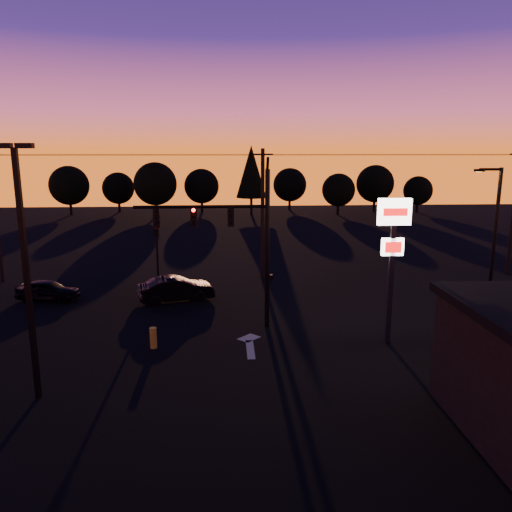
{
  "coord_description": "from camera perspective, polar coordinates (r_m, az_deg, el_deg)",
  "views": [
    {
      "loc": [
        -0.53,
        -20.29,
        8.94
      ],
      "look_at": [
        1.0,
        5.0,
        3.5
      ],
      "focal_mm": 35.0,
      "sensor_mm": 36.0,
      "label": 1
    }
  ],
  "objects": [
    {
      "name": "ground",
      "position": [
        22.18,
        -1.84,
        -11.66
      ],
      "size": [
        120.0,
        120.0,
        0.0
      ],
      "primitive_type": "plane",
      "color": "black",
      "rests_on": "ground"
    },
    {
      "name": "lane_arrow",
      "position": [
        23.73,
        -0.73,
        -10.0
      ],
      "size": [
        1.2,
        3.1,
        0.01
      ],
      "color": "beige",
      "rests_on": "ground"
    },
    {
      "name": "traffic_signal_mast",
      "position": [
        24.62,
        -2.41,
        2.75
      ],
      "size": [
        6.79,
        0.52,
        8.58
      ],
      "color": "black",
      "rests_on": "ground"
    },
    {
      "name": "secondary_signal",
      "position": [
        32.66,
        -11.27,
        1.16
      ],
      "size": [
        0.3,
        0.31,
        4.35
      ],
      "color": "black",
      "rests_on": "ground"
    },
    {
      "name": "parking_lot_light",
      "position": [
        19.0,
        -24.91,
        -0.16
      ],
      "size": [
        1.25,
        0.3,
        9.14
      ],
      "color": "black",
      "rests_on": "ground"
    },
    {
      "name": "pylon_sign",
      "position": [
        23.4,
        15.37,
        1.78
      ],
      "size": [
        1.5,
        0.28,
        6.8
      ],
      "color": "black",
      "rests_on": "ground"
    },
    {
      "name": "streetlight",
      "position": [
        29.9,
        25.49,
        2.24
      ],
      "size": [
        1.55,
        0.35,
        8.0
      ],
      "color": "black",
      "rests_on": "ground"
    },
    {
      "name": "utility_pole_1",
      "position": [
        34.66,
        0.76,
        4.91
      ],
      "size": [
        1.4,
        0.26,
        9.0
      ],
      "color": "black",
      "rests_on": "ground"
    },
    {
      "name": "power_wires",
      "position": [
        34.39,
        0.78,
        11.49
      ],
      "size": [
        36.0,
        1.22,
        0.07
      ],
      "color": "black",
      "rests_on": "ground"
    },
    {
      "name": "bollard",
      "position": [
        23.59,
        -11.66,
        -9.15
      ],
      "size": [
        0.32,
        0.32,
        0.97
      ],
      "primitive_type": "cylinder",
      "color": "gold",
      "rests_on": "ground"
    },
    {
      "name": "tree_0",
      "position": [
        73.66,
        -20.58,
        7.55
      ],
      "size": [
        5.36,
        5.36,
        6.74
      ],
      "color": "black",
      "rests_on": "ground"
    },
    {
      "name": "tree_1",
      "position": [
        75.11,
        -15.47,
        7.47
      ],
      "size": [
        4.54,
        4.54,
        5.71
      ],
      "color": "black",
      "rests_on": "ground"
    },
    {
      "name": "tree_2",
      "position": [
        69.1,
        -11.44,
        8.08
      ],
      "size": [
        5.77,
        5.78,
        7.26
      ],
      "color": "black",
      "rests_on": "ground"
    },
    {
      "name": "tree_3",
      "position": [
        72.56,
        -6.25,
        7.94
      ],
      "size": [
        4.95,
        4.95,
        6.22
      ],
      "color": "black",
      "rests_on": "ground"
    },
    {
      "name": "tree_4",
      "position": [
        69.45,
        -0.55,
        9.62
      ],
      "size": [
        4.18,
        4.18,
        9.5
      ],
      "color": "black",
      "rests_on": "ground"
    },
    {
      "name": "tree_5",
      "position": [
        75.08,
        3.89,
        8.12
      ],
      "size": [
        4.95,
        4.95,
        6.22
      ],
      "color": "black",
      "rests_on": "ground"
    },
    {
      "name": "tree_6",
      "position": [
        70.25,
        9.41,
        7.46
      ],
      "size": [
        4.54,
        4.54,
        5.71
      ],
      "color": "black",
      "rests_on": "ground"
    },
    {
      "name": "tree_7",
      "position": [
        74.63,
        13.46,
        8.03
      ],
      "size": [
        5.36,
        5.36,
        6.74
      ],
      "color": "black",
      "rests_on": "ground"
    },
    {
      "name": "tree_8",
      "position": [
        75.71,
        18.02,
        7.12
      ],
      "size": [
        4.12,
        4.12,
        5.19
      ],
      "color": "black",
      "rests_on": "ground"
    },
    {
      "name": "car_left",
      "position": [
        32.57,
        -22.71,
        -3.63
      ],
      "size": [
        3.87,
        2.04,
        1.26
      ],
      "primitive_type": "imported",
      "rotation": [
        0.0,
        0.0,
        1.42
      ],
      "color": "black",
      "rests_on": "ground"
    },
    {
      "name": "car_mid",
      "position": [
        30.35,
        -9.09,
        -3.73
      ],
      "size": [
        4.72,
        2.76,
        1.47
      ],
      "primitive_type": "imported",
      "rotation": [
        0.0,
        0.0,
        1.86
      ],
      "color": "black",
      "rests_on": "ground"
    }
  ]
}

